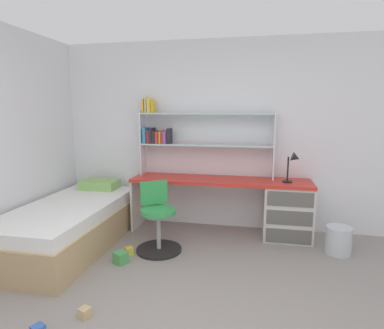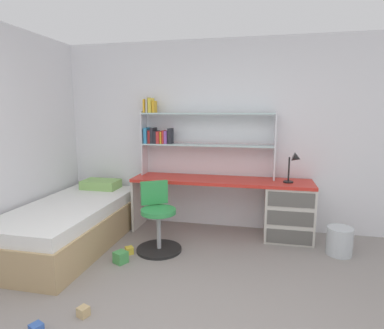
{
  "view_description": "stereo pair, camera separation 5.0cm",
  "coord_description": "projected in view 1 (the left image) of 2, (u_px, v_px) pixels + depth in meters",
  "views": [
    {
      "loc": [
        0.41,
        -1.64,
        1.59
      ],
      "look_at": [
        -0.26,
        1.66,
        1.03
      ],
      "focal_mm": 29.79,
      "sensor_mm": 36.0,
      "label": 1
    },
    {
      "loc": [
        0.46,
        -1.63,
        1.59
      ],
      "look_at": [
        -0.26,
        1.66,
        1.03
      ],
      "focal_mm": 29.79,
      "sensor_mm": 36.0,
      "label": 2
    }
  ],
  "objects": [
    {
      "name": "waste_bin",
      "position": [
        338.0,
        240.0,
        3.59
      ],
      "size": [
        0.28,
        0.28,
        0.31
      ],
      "primitive_type": "cylinder",
      "color": "silver",
      "rests_on": "ground_plane"
    },
    {
      "name": "desk",
      "position": [
        269.0,
        205.0,
        4.04
      ],
      "size": [
        2.31,
        0.52,
        0.73
      ],
      "color": "red",
      "rests_on": "ground_plane"
    },
    {
      "name": "toy_block_yellow_1",
      "position": [
        129.0,
        251.0,
        3.58
      ],
      "size": [
        0.12,
        0.12,
        0.08
      ],
      "primitive_type": "cube",
      "rotation": [
        0.0,
        0.0,
        2.27
      ],
      "color": "gold",
      "rests_on": "ground_plane"
    },
    {
      "name": "swivel_chair",
      "position": [
        158.0,
        224.0,
        3.66
      ],
      "size": [
        0.52,
        0.52,
        0.79
      ],
      "color": "black",
      "rests_on": "ground_plane"
    },
    {
      "name": "bookshelf_hutch",
      "position": [
        186.0,
        132.0,
        4.25
      ],
      "size": [
        1.78,
        0.22,
        1.06
      ],
      "color": "silver",
      "rests_on": "desk"
    },
    {
      "name": "toy_block_green_3",
      "position": [
        121.0,
        258.0,
        3.37
      ],
      "size": [
        0.17,
        0.17,
        0.12
      ],
      "primitive_type": "cube",
      "rotation": [
        0.0,
        0.0,
        1.09
      ],
      "color": "#479E51",
      "rests_on": "ground_plane"
    },
    {
      "name": "toy_block_natural_0",
      "position": [
        85.0,
        313.0,
        2.49
      ],
      "size": [
        0.1,
        0.1,
        0.08
      ],
      "primitive_type": "cube",
      "rotation": [
        0.0,
        0.0,
        1.22
      ],
      "color": "tan",
      "rests_on": "ground_plane"
    },
    {
      "name": "bed_platform",
      "position": [
        71.0,
        224.0,
        3.81
      ],
      "size": [
        1.01,
        2.03,
        0.63
      ],
      "color": "tan",
      "rests_on": "ground_plane"
    },
    {
      "name": "desk_lamp",
      "position": [
        294.0,
        163.0,
        3.85
      ],
      "size": [
        0.2,
        0.17,
        0.38
      ],
      "color": "black",
      "rests_on": "desk"
    },
    {
      "name": "room_shell",
      "position": [
        89.0,
        145.0,
        3.18
      ],
      "size": [
        5.52,
        6.32,
        2.53
      ],
      "color": "silver",
      "rests_on": "ground_plane"
    }
  ]
}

